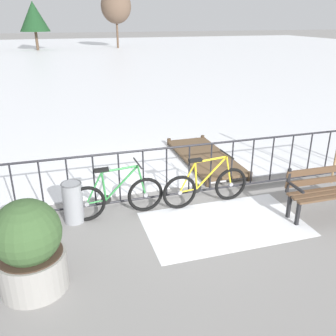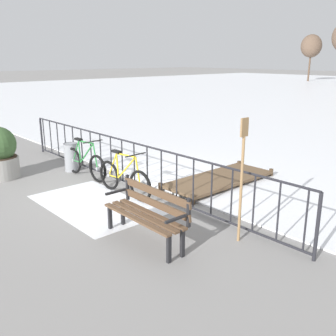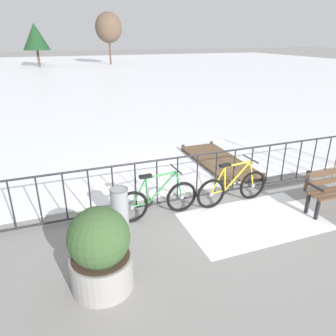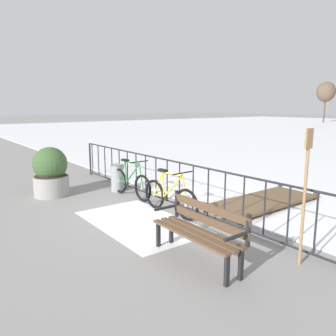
% 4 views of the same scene
% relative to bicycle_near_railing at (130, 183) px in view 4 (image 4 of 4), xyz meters
% --- Properties ---
extents(ground_plane, '(160.00, 160.00, 0.00)m').
position_rel_bicycle_near_railing_xyz_m(ground_plane, '(1.26, 0.38, -0.37)').
color(ground_plane, gray).
extents(snow_patch, '(2.72, 1.61, 0.01)m').
position_rel_bicycle_near_railing_xyz_m(snow_patch, '(1.71, -0.82, -0.36)').
color(snow_patch, white).
rests_on(snow_patch, ground).
extents(railing_fence, '(9.06, 0.06, 1.07)m').
position_rel_bicycle_near_railing_xyz_m(railing_fence, '(1.26, 0.38, 0.19)').
color(railing_fence, '#232328').
rests_on(railing_fence, ground).
extents(bicycle_near_railing, '(1.71, 0.52, 0.97)m').
position_rel_bicycle_near_railing_xyz_m(bicycle_near_railing, '(0.00, 0.00, 0.00)').
color(bicycle_near_railing, black).
rests_on(bicycle_near_railing, ground).
extents(bicycle_second, '(1.71, 0.52, 0.97)m').
position_rel_bicycle_near_railing_xyz_m(bicycle_second, '(1.67, -0.04, 0.00)').
color(bicycle_second, black).
rests_on(bicycle_second, ground).
extents(park_bench, '(1.61, 0.50, 0.89)m').
position_rel_bicycle_near_railing_xyz_m(park_bench, '(3.65, -0.98, 0.14)').
color(park_bench, brown).
rests_on(park_bench, ground).
extents(planter_with_shrub, '(0.88, 0.88, 1.26)m').
position_rel_bicycle_near_railing_xyz_m(planter_with_shrub, '(-1.36, -1.54, 0.24)').
color(planter_with_shrub, gray).
rests_on(planter_with_shrub, ground).
extents(trash_bin, '(0.35, 0.35, 0.73)m').
position_rel_bicycle_near_railing_xyz_m(trash_bin, '(-0.74, 0.03, 0.00)').
color(trash_bin, gray).
rests_on(trash_bin, ground).
extents(oar_upright, '(0.04, 0.16, 1.98)m').
position_rel_bicycle_near_railing_xyz_m(oar_upright, '(4.63, 0.07, 0.77)').
color(oar_upright, '#937047').
rests_on(oar_upright, ground).
extents(wooden_dock, '(1.10, 2.85, 0.20)m').
position_rel_bicycle_near_railing_xyz_m(wooden_dock, '(2.52, 2.05, -0.25)').
color(wooden_dock, brown).
rests_on(wooden_dock, ground).
extents(tree_centre, '(2.46, 2.46, 5.52)m').
position_rel_bicycle_near_railing_xyz_m(tree_centre, '(-16.62, 40.91, 3.78)').
color(tree_centre, brown).
rests_on(tree_centre, ground).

